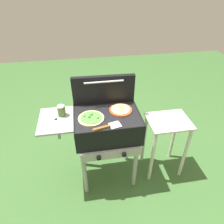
{
  "coord_description": "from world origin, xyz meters",
  "views": [
    {
      "loc": [
        -0.21,
        -1.55,
        2.03
      ],
      "look_at": [
        0.05,
        0.0,
        0.92
      ],
      "focal_mm": 32.23,
      "sensor_mm": 36.0,
      "label": 1
    }
  ],
  "objects_px": {
    "sauce_jar": "(61,111)",
    "spatula": "(107,127)",
    "prep_table": "(166,135)",
    "grill": "(106,126)",
    "pizza_veggie": "(91,118)",
    "pizza_cheese": "(121,110)"
  },
  "relations": [
    {
      "from": "prep_table",
      "to": "spatula",
      "type": "bearing_deg",
      "value": -163.92
    },
    {
      "from": "pizza_veggie",
      "to": "spatula",
      "type": "bearing_deg",
      "value": -49.48
    },
    {
      "from": "grill",
      "to": "spatula",
      "type": "bearing_deg",
      "value": -93.65
    },
    {
      "from": "sauce_jar",
      "to": "spatula",
      "type": "bearing_deg",
      "value": -32.41
    },
    {
      "from": "pizza_veggie",
      "to": "sauce_jar",
      "type": "bearing_deg",
      "value": 159.31
    },
    {
      "from": "prep_table",
      "to": "grill",
      "type": "bearing_deg",
      "value": -179.63
    },
    {
      "from": "grill",
      "to": "pizza_veggie",
      "type": "distance_m",
      "value": 0.21
    },
    {
      "from": "pizza_cheese",
      "to": "grill",
      "type": "bearing_deg",
      "value": -163.61
    },
    {
      "from": "pizza_cheese",
      "to": "sauce_jar",
      "type": "height_order",
      "value": "sauce_jar"
    },
    {
      "from": "pizza_cheese",
      "to": "pizza_veggie",
      "type": "distance_m",
      "value": 0.31
    },
    {
      "from": "pizza_cheese",
      "to": "prep_table",
      "type": "distance_m",
      "value": 0.64
    },
    {
      "from": "spatula",
      "to": "sauce_jar",
      "type": "bearing_deg",
      "value": 147.59
    },
    {
      "from": "sauce_jar",
      "to": "prep_table",
      "type": "bearing_deg",
      "value": -2.88
    },
    {
      "from": "grill",
      "to": "sauce_jar",
      "type": "height_order",
      "value": "sauce_jar"
    },
    {
      "from": "spatula",
      "to": "prep_table",
      "type": "bearing_deg",
      "value": 16.08
    },
    {
      "from": "sauce_jar",
      "to": "prep_table",
      "type": "distance_m",
      "value": 1.16
    },
    {
      "from": "sauce_jar",
      "to": "spatula",
      "type": "distance_m",
      "value": 0.47
    },
    {
      "from": "pizza_veggie",
      "to": "prep_table",
      "type": "xyz_separation_m",
      "value": [
        0.82,
        0.05,
        -0.38
      ]
    },
    {
      "from": "sauce_jar",
      "to": "grill",
      "type": "bearing_deg",
      "value": -8.18
    },
    {
      "from": "grill",
      "to": "spatula",
      "type": "distance_m",
      "value": 0.25
    },
    {
      "from": "pizza_cheese",
      "to": "prep_table",
      "type": "height_order",
      "value": "pizza_cheese"
    },
    {
      "from": "grill",
      "to": "prep_table",
      "type": "distance_m",
      "value": 0.71
    }
  ]
}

